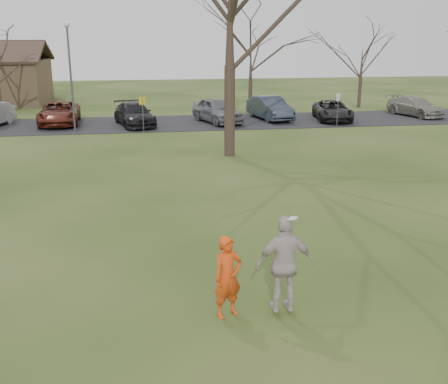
# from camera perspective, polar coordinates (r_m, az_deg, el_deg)

# --- Properties ---
(ground) EXTENTS (120.00, 120.00, 0.00)m
(ground) POSITION_cam_1_polar(r_m,az_deg,el_deg) (11.25, 3.26, -13.20)
(ground) COLOR #1E380F
(ground) RESTS_ON ground
(parking_strip) EXTENTS (62.00, 6.50, 0.04)m
(parking_strip) POSITION_cam_1_polar(r_m,az_deg,el_deg) (35.04, -5.40, 7.41)
(parking_strip) COLOR black
(parking_strip) RESTS_ON ground
(player_defender) EXTENTS (0.74, 0.61, 1.73)m
(player_defender) POSITION_cam_1_polar(r_m,az_deg,el_deg) (10.87, 0.41, -9.12)
(player_defender) COLOR #D34111
(player_defender) RESTS_ON ground
(car_2) EXTENTS (2.66, 5.32, 1.45)m
(car_2) POSITION_cam_1_polar(r_m,az_deg,el_deg) (35.74, -17.31, 8.12)
(car_2) COLOR #582014
(car_2) RESTS_ON parking_strip
(car_3) EXTENTS (2.98, 5.08, 1.38)m
(car_3) POSITION_cam_1_polar(r_m,az_deg,el_deg) (34.28, -9.63, 8.25)
(car_3) COLOR black
(car_3) RESTS_ON parking_strip
(car_4) EXTENTS (3.23, 5.03, 1.59)m
(car_4) POSITION_cam_1_polar(r_m,az_deg,el_deg) (34.88, -0.75, 8.80)
(car_4) COLOR slate
(car_4) RESTS_ON parking_strip
(car_5) EXTENTS (2.48, 4.86, 1.53)m
(car_5) POSITION_cam_1_polar(r_m,az_deg,el_deg) (36.30, 4.96, 8.99)
(car_5) COLOR #2B3541
(car_5) RESTS_ON parking_strip
(car_6) EXTENTS (2.89, 4.95, 1.30)m
(car_6) POSITION_cam_1_polar(r_m,az_deg,el_deg) (36.60, 11.61, 8.60)
(car_6) COLOR black
(car_6) RESTS_ON parking_strip
(car_7) EXTENTS (3.03, 4.82, 1.30)m
(car_7) POSITION_cam_1_polar(r_m,az_deg,el_deg) (40.16, 19.90, 8.65)
(car_7) COLOR gray
(car_7) RESTS_ON parking_strip
(catching_play) EXTENTS (1.21, 0.52, 2.05)m
(catching_play) POSITION_cam_1_polar(r_m,az_deg,el_deg) (10.83, 6.57, -7.71)
(catching_play) COLOR #B9A9A6
(catching_play) RESTS_ON ground
(lamp_post) EXTENTS (0.34, 0.34, 6.27)m
(lamp_post) POSITION_cam_1_polar(r_m,az_deg,el_deg) (32.30, -16.26, 13.11)
(lamp_post) COLOR #47474C
(lamp_post) RESTS_ON ground
(sign_yellow) EXTENTS (0.35, 0.35, 2.08)m
(sign_yellow) POSITION_cam_1_polar(r_m,az_deg,el_deg) (31.79, -8.75, 8.96)
(sign_yellow) COLOR #47474C
(sign_yellow) RESTS_ON ground
(sign_white) EXTENTS (0.35, 0.35, 2.08)m
(sign_white) POSITION_cam_1_polar(r_m,az_deg,el_deg) (34.03, 12.16, 9.27)
(sign_white) COLOR #47474C
(sign_white) RESTS_ON ground
(big_tree) EXTENTS (9.00, 9.00, 14.00)m
(big_tree) POSITION_cam_1_polar(r_m,az_deg,el_deg) (24.91, 0.64, 19.87)
(big_tree) COLOR #352821
(big_tree) RESTS_ON ground
(small_tree_row) EXTENTS (55.00, 5.90, 8.50)m
(small_tree_row) POSITION_cam_1_polar(r_m,az_deg,el_deg) (40.15, 0.41, 14.21)
(small_tree_row) COLOR #352821
(small_tree_row) RESTS_ON ground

